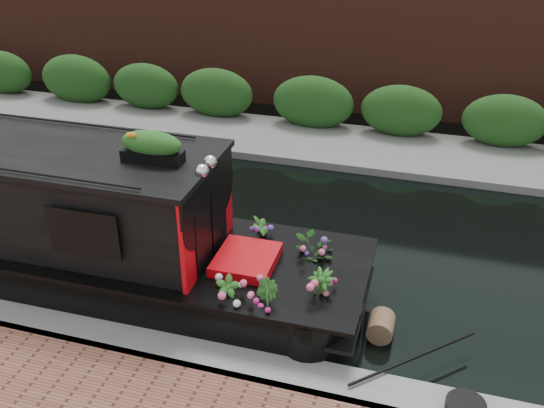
# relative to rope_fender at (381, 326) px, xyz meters

# --- Properties ---
(ground) EXTENTS (80.00, 80.00, 0.00)m
(ground) POSITION_rel_rope_fender_xyz_m (-2.78, 2.04, -0.18)
(ground) COLOR black
(ground) RESTS_ON ground
(near_bank_coping) EXTENTS (40.00, 0.60, 0.50)m
(near_bank_coping) POSITION_rel_rope_fender_xyz_m (-2.78, -1.26, -0.18)
(near_bank_coping) COLOR gray
(near_bank_coping) RESTS_ON ground
(far_bank_path) EXTENTS (40.00, 2.40, 0.34)m
(far_bank_path) POSITION_rel_rope_fender_xyz_m (-2.78, 6.24, -0.18)
(far_bank_path) COLOR slate
(far_bank_path) RESTS_ON ground
(far_hedge) EXTENTS (40.00, 1.10, 2.80)m
(far_hedge) POSITION_rel_rope_fender_xyz_m (-2.78, 7.14, -0.18)
(far_hedge) COLOR #1C4416
(far_hedge) RESTS_ON ground
(far_brick_wall) EXTENTS (40.00, 1.00, 8.00)m
(far_brick_wall) POSITION_rel_rope_fender_xyz_m (-2.78, 9.24, -0.18)
(far_brick_wall) COLOR #4D241A
(far_brick_wall) RESTS_ON ground
(rope_fender) EXTENTS (0.35, 0.42, 0.35)m
(rope_fender) POSITION_rel_rope_fender_xyz_m (0.00, 0.00, 0.00)
(rope_fender) COLOR brown
(rope_fender) RESTS_ON ground
(coiled_mooring_rope) EXTENTS (0.46, 0.46, 0.12)m
(coiled_mooring_rope) POSITION_rel_rope_fender_xyz_m (1.12, -1.29, 0.13)
(coiled_mooring_rope) COLOR black
(coiled_mooring_rope) RESTS_ON near_bank_coping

